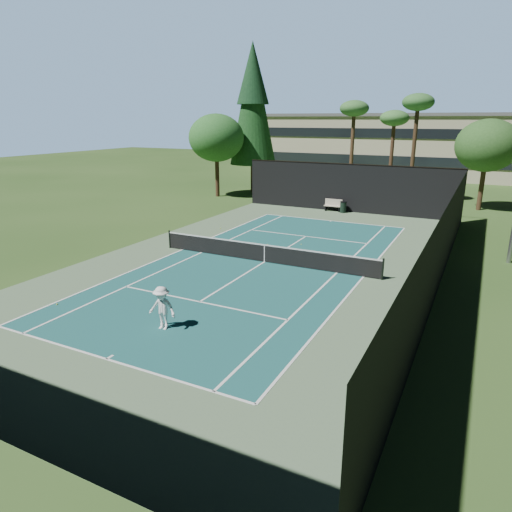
{
  "coord_description": "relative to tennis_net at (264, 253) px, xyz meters",
  "views": [
    {
      "loc": [
        10.38,
        -21.56,
        7.56
      ],
      "look_at": [
        1.0,
        -3.0,
        1.3
      ],
      "focal_mm": 32.0,
      "sensor_mm": 36.0,
      "label": 1
    }
  ],
  "objects": [
    {
      "name": "court_surface",
      "position": [
        0.0,
        0.0,
        -0.55
      ],
      "size": [
        10.97,
        23.77,
        0.01
      ],
      "primitive_type": "cube",
      "color": "#1A5654",
      "rests_on": "ground"
    },
    {
      "name": "court_lines",
      "position": [
        0.0,
        0.0,
        -0.54
      ],
      "size": [
        11.07,
        23.87,
        0.01
      ],
      "color": "white",
      "rests_on": "ground"
    },
    {
      "name": "decid_tree_c",
      "position": [
        -14.0,
        18.0,
        5.21
      ],
      "size": [
        5.44,
        5.44,
        8.09
      ],
      "color": "#4A311F",
      "rests_on": "ground"
    },
    {
      "name": "tennis_ball_a",
      "position": [
        -5.22,
        -9.4,
        -0.52
      ],
      "size": [
        0.07,
        0.07,
        0.07
      ],
      "primitive_type": "sphere",
      "color": "#CDD22F",
      "rests_on": "ground"
    },
    {
      "name": "tennis_ball_d",
      "position": [
        -6.27,
        5.74,
        -0.52
      ],
      "size": [
        0.07,
        0.07,
        0.07
      ],
      "primitive_type": "sphere",
      "color": "#D0EE36",
      "rests_on": "ground"
    },
    {
      "name": "palm_c",
      "position": [
        4.0,
        23.0,
        8.05
      ],
      "size": [
        2.8,
        2.8,
        9.77
      ],
      "color": "#432E1C",
      "rests_on": "ground"
    },
    {
      "name": "decid_tree_a",
      "position": [
        10.0,
        22.0,
        4.86
      ],
      "size": [
        5.12,
        5.12,
        7.62
      ],
      "color": "#4A321F",
      "rests_on": "ground"
    },
    {
      "name": "ground",
      "position": [
        0.0,
        0.0,
        -0.56
      ],
      "size": [
        160.0,
        160.0,
        0.0
      ],
      "primitive_type": "plane",
      "color": "#2C4C1C",
      "rests_on": "ground"
    },
    {
      "name": "park_bench",
      "position": [
        -1.1,
        15.77,
        -0.01
      ],
      "size": [
        1.5,
        0.45,
        1.02
      ],
      "color": "beige",
      "rests_on": "ground"
    },
    {
      "name": "tennis_ball_b",
      "position": [
        -1.39,
        3.29,
        -0.53
      ],
      "size": [
        0.06,
        0.06,
        0.06
      ],
      "primitive_type": "sphere",
      "color": "#CDDF32",
      "rests_on": "ground"
    },
    {
      "name": "palm_a",
      "position": [
        -2.0,
        24.0,
        7.63
      ],
      "size": [
        2.8,
        2.8,
        9.32
      ],
      "color": "#4E3521",
      "rests_on": "ground"
    },
    {
      "name": "trash_bin",
      "position": [
        -0.14,
        15.46,
        -0.08
      ],
      "size": [
        0.56,
        0.56,
        0.95
      ],
      "color": "black",
      "rests_on": "ground"
    },
    {
      "name": "campus_building",
      "position": [
        0.0,
        45.98,
        3.65
      ],
      "size": [
        40.5,
        12.5,
        8.3
      ],
      "color": "#B7AE8E",
      "rests_on": "ground"
    },
    {
      "name": "tennis_net",
      "position": [
        0.0,
        0.0,
        0.0
      ],
      "size": [
        12.9,
        0.1,
        1.1
      ],
      "color": "black",
      "rests_on": "ground"
    },
    {
      "name": "player",
      "position": [
        0.23,
        -9.19,
        0.28
      ],
      "size": [
        1.15,
        0.74,
        1.68
      ],
      "primitive_type": "imported",
      "rotation": [
        0.0,
        0.0,
        0.11
      ],
      "color": "white",
      "rests_on": "ground"
    },
    {
      "name": "palm_b",
      "position": [
        1.5,
        26.0,
        6.8
      ],
      "size": [
        2.8,
        2.8,
        8.42
      ],
      "color": "#492F1F",
      "rests_on": "ground"
    },
    {
      "name": "pine_tree",
      "position": [
        -12.0,
        22.0,
        9.0
      ],
      "size": [
        4.8,
        4.8,
        15.0
      ],
      "color": "#47341E",
      "rests_on": "ground"
    },
    {
      "name": "fence",
      "position": [
        0.0,
        0.06,
        1.45
      ],
      "size": [
        18.04,
        32.05,
        4.03
      ],
      "color": "black",
      "rests_on": "ground"
    },
    {
      "name": "apron_slab",
      "position": [
        0.0,
        0.0,
        -0.55
      ],
      "size": [
        18.0,
        32.0,
        0.01
      ],
      "primitive_type": "cube",
      "color": "#567351",
      "rests_on": "ground"
    },
    {
      "name": "tennis_ball_c",
      "position": [
        0.47,
        4.32,
        -0.52
      ],
      "size": [
        0.07,
        0.07,
        0.07
      ],
      "primitive_type": "sphere",
      "color": "gold",
      "rests_on": "ground"
    }
  ]
}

